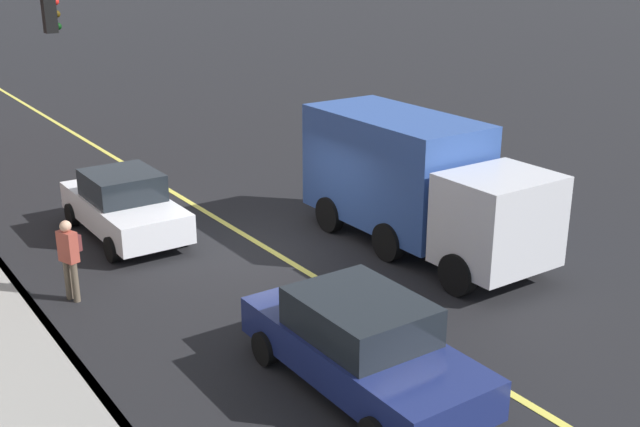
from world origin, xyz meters
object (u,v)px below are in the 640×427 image
object	(u,v)px
car_white	(124,205)
truck_blue	(416,181)
car_navy	(361,343)
pedestrian_with_backpack	(69,254)

from	to	relation	value
car_white	truck_blue	world-z (taller)	truck_blue
car_navy	car_white	distance (m)	8.95
car_white	car_navy	bearing A→B (deg)	-176.34
car_white	truck_blue	bearing A→B (deg)	-130.07
truck_blue	pedestrian_with_backpack	size ratio (longest dim) A/B	3.87
car_navy	car_white	bearing A→B (deg)	3.66
pedestrian_with_backpack	car_navy	bearing A→B (deg)	-154.61
car_white	truck_blue	xyz separation A→B (m)	(-4.60, -5.47, 0.84)
pedestrian_with_backpack	truck_blue	bearing A→B (deg)	-101.95
car_white	pedestrian_with_backpack	bearing A→B (deg)	142.68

